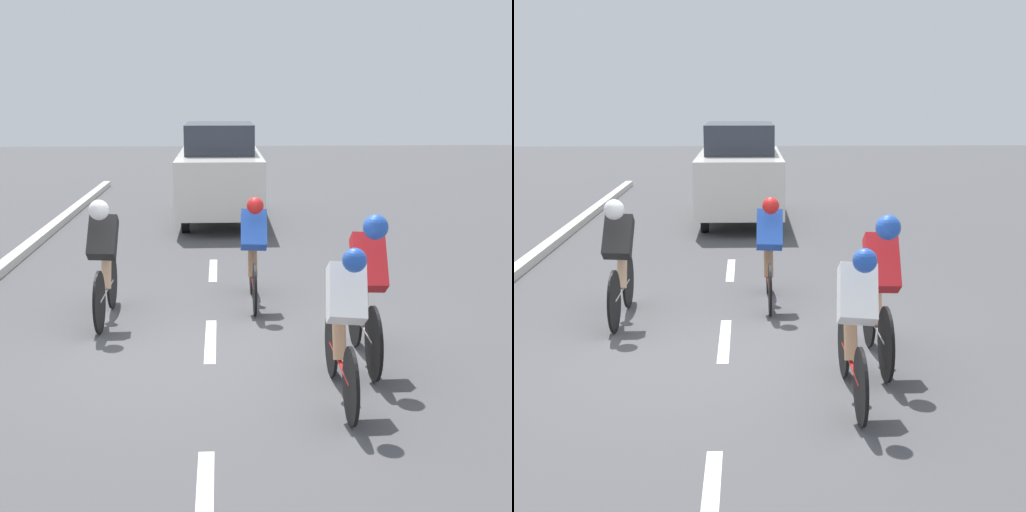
% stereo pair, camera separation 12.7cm
% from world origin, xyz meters
% --- Properties ---
extents(ground_plane, '(60.00, 60.00, 0.00)m').
position_xyz_m(ground_plane, '(0.00, 0.00, 0.00)').
color(ground_plane, '#4C4C4F').
extents(lane_stripe_near, '(0.12, 1.40, 0.01)m').
position_xyz_m(lane_stripe_near, '(0.00, 2.85, 0.00)').
color(lane_stripe_near, white).
rests_on(lane_stripe_near, ground).
extents(lane_stripe_mid, '(0.12, 1.40, 0.01)m').
position_xyz_m(lane_stripe_mid, '(0.00, -0.35, 0.00)').
color(lane_stripe_mid, white).
rests_on(lane_stripe_mid, ground).
extents(lane_stripe_far, '(0.12, 1.40, 0.01)m').
position_xyz_m(lane_stripe_far, '(0.00, -3.55, 0.00)').
color(lane_stripe_far, white).
rests_on(lane_stripe_far, ground).
extents(cyclist_white, '(0.36, 1.69, 1.43)m').
position_xyz_m(cyclist_white, '(-1.18, 1.27, 0.74)').
color(cyclist_white, black).
rests_on(cyclist_white, ground).
extents(cyclist_black, '(0.34, 1.69, 1.50)m').
position_xyz_m(cyclist_black, '(1.25, -1.09, 0.78)').
color(cyclist_black, black).
rests_on(cyclist_black, ground).
extents(cyclist_blue, '(0.33, 1.66, 1.43)m').
position_xyz_m(cyclist_blue, '(-0.54, -1.69, 0.75)').
color(cyclist_blue, black).
rests_on(cyclist_blue, ground).
extents(cyclist_red, '(0.33, 1.67, 1.56)m').
position_xyz_m(cyclist_red, '(-1.56, 0.42, 0.82)').
color(cyclist_red, black).
rests_on(cyclist_red, ground).
extents(support_car, '(1.70, 4.10, 2.04)m').
position_xyz_m(support_car, '(-0.11, -7.98, 1.03)').
color(support_car, black).
rests_on(support_car, ground).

